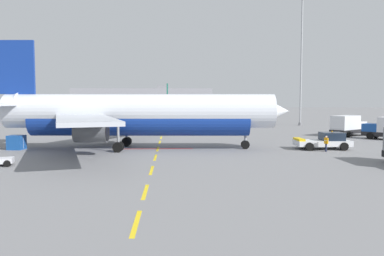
# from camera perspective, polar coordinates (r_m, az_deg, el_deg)

# --- Properties ---
(ground) EXTENTS (400.00, 400.00, 0.00)m
(ground) POSITION_cam_1_polar(r_m,az_deg,el_deg) (66.17, 15.06, -0.84)
(ground) COLOR slate
(apron_paint_markings) EXTENTS (8.00, 94.19, 0.01)m
(apron_paint_markings) POSITION_cam_1_polar(r_m,az_deg,el_deg) (60.28, -4.42, -1.18)
(apron_paint_markings) COLOR yellow
(apron_paint_markings) RESTS_ON ground
(airliner_foreground) EXTENTS (34.79, 34.58, 12.20)m
(airliner_foreground) POSITION_cam_1_polar(r_m,az_deg,el_deg) (44.96, -8.25, 1.99)
(airliner_foreground) COLOR silver
(airliner_foreground) RESTS_ON ground
(pushback_tug) EXTENTS (6.06, 3.31, 2.08)m
(pushback_tug) POSITION_cam_1_polar(r_m,az_deg,el_deg) (47.03, 18.57, -1.81)
(pushback_tug) COLOR silver
(pushback_tug) RESTS_ON ground
(airliner_mid_left) EXTENTS (30.88, 30.97, 10.88)m
(airliner_mid_left) POSITION_cam_1_polar(r_m,az_deg,el_deg) (122.89, -3.76, 3.20)
(airliner_mid_left) COLOR silver
(airliner_mid_left) RESTS_ON ground
(fuel_service_truck) EXTENTS (7.04, 6.12, 3.14)m
(fuel_service_truck) POSITION_cam_1_polar(r_m,az_deg,el_deg) (64.93, 21.60, 0.37)
(fuel_service_truck) COLOR black
(fuel_service_truck) RESTS_ON ground
(ground_crew_worker) EXTENTS (0.33, 0.69, 1.72)m
(ground_crew_worker) POSITION_cam_1_polar(r_m,az_deg,el_deg) (44.79, 18.81, -2.00)
(ground_crew_worker) COLOR #191E38
(ground_crew_worker) RESTS_ON ground
(uld_cargo_container) EXTENTS (1.79, 1.76, 1.60)m
(uld_cargo_container) POSITION_cam_1_polar(r_m,az_deg,el_deg) (48.42, -24.02, -1.91)
(uld_cargo_container) COLOR #194C9E
(uld_cargo_container) RESTS_ON ground
(apron_light_mast_far) EXTENTS (1.80, 1.80, 27.76)m
(apron_light_mast_far) POSITION_cam_1_polar(r_m,az_deg,el_deg) (88.77, 15.56, 11.42)
(apron_light_mast_far) COLOR slate
(apron_light_mast_far) RESTS_ON ground
(terminal_satellite) EXTENTS (64.41, 21.93, 12.13)m
(terminal_satellite) POSITION_cam_1_polar(r_m,az_deg,el_deg) (191.60, -7.02, 4.06)
(terminal_satellite) COLOR gray
(terminal_satellite) RESTS_ON ground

